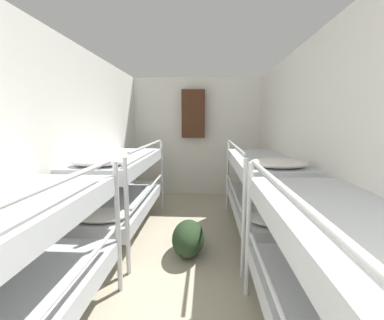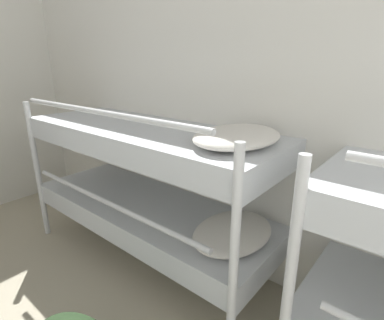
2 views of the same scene
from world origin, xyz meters
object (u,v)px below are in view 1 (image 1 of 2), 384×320
bunk_stack_right_far (262,186)px  bunk_stack_left_far (122,184)px  bunk_stack_right_near (369,311)px  hanging_coat (193,114)px  duffel_bag (188,238)px

bunk_stack_right_far → bunk_stack_left_far: bearing=180.0°
bunk_stack_right_near → hanging_coat: size_ratio=2.14×
duffel_bag → hanging_coat: 2.68m
duffel_bag → hanging_coat: (-0.06, 2.26, 1.43)m
bunk_stack_right_near → hanging_coat: 4.16m
bunk_stack_right_far → duffel_bag: bearing=-152.6°
bunk_stack_left_far → hanging_coat: bearing=65.5°
bunk_stack_right_near → bunk_stack_left_far: bearing=129.6°
bunk_stack_left_far → bunk_stack_right_far: size_ratio=1.00×
bunk_stack_left_far → duffel_bag: bearing=-27.2°
bunk_stack_right_near → bunk_stack_left_far: size_ratio=1.00×
bunk_stack_left_far → duffel_bag: 1.11m
bunk_stack_right_near → bunk_stack_left_far: (-1.77, 2.13, 0.00)m
duffel_bag → bunk_stack_left_far: bearing=152.8°
bunk_stack_right_near → duffel_bag: 1.96m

